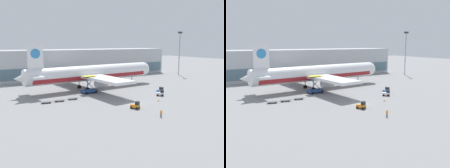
# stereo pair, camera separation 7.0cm
# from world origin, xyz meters

# --- Properties ---
(ground_plane) EXTENTS (400.00, 400.00, 0.00)m
(ground_plane) POSITION_xyz_m (0.00, 0.00, 0.00)
(ground_plane) COLOR gray
(terminal_building) EXTENTS (90.00, 18.20, 14.00)m
(terminal_building) POSITION_xyz_m (14.75, 64.56, 6.99)
(terminal_building) COLOR #B2B7BC
(terminal_building) RESTS_ON ground_plane
(light_mast) EXTENTS (2.80, 0.50, 23.31)m
(light_mast) POSITION_xyz_m (59.52, 41.45, 13.50)
(light_mast) COLOR #9EA0A5
(light_mast) RESTS_ON ground_plane
(airplane_main) EXTENTS (58.06, 48.53, 17.00)m
(airplane_main) POSITION_xyz_m (-0.11, 28.20, 5.84)
(airplane_main) COLOR white
(airplane_main) RESTS_ON ground_plane
(scissor_lift_loader) EXTENTS (5.45, 3.78, 6.10)m
(scissor_lift_loader) POSITION_xyz_m (-4.43, 20.72, 2.28)
(scissor_lift_loader) COLOR #284C99
(scissor_lift_loader) RESTS_ON ground_plane
(baggage_tug_foreground) EXTENTS (2.81, 2.62, 2.00)m
(baggage_tug_foreground) POSITION_xyz_m (14.14, 4.65, 0.88)
(baggage_tug_foreground) COLOR silver
(baggage_tug_foreground) RESTS_ON ground_plane
(baggage_tug_mid) EXTENTS (2.56, 2.82, 2.00)m
(baggage_tug_mid) POSITION_xyz_m (-2.55, -4.49, 0.88)
(baggage_tug_mid) COLOR orange
(baggage_tug_mid) RESTS_ON ground_plane
(baggage_tug_far) EXTENTS (2.67, 2.04, 2.00)m
(baggage_tug_far) POSITION_xyz_m (17.44, 8.34, 0.88)
(baggage_tug_far) COLOR #2D66B7
(baggage_tug_far) RESTS_ON ground_plane
(baggage_dolly_lead) EXTENTS (3.77, 1.86, 0.48)m
(baggage_dolly_lead) POSITION_xyz_m (-21.59, 13.62, 0.39)
(baggage_dolly_lead) COLOR #56565B
(baggage_dolly_lead) RESTS_ON ground_plane
(baggage_dolly_second) EXTENTS (3.77, 1.86, 0.48)m
(baggage_dolly_second) POSITION_xyz_m (-17.56, 13.73, 0.39)
(baggage_dolly_second) COLOR #56565B
(baggage_dolly_second) RESTS_ON ground_plane
(baggage_dolly_third) EXTENTS (3.77, 1.86, 0.48)m
(baggage_dolly_third) POSITION_xyz_m (-13.10, 14.28, 0.39)
(baggage_dolly_third) COLOR #56565B
(baggage_dolly_third) RESTS_ON ground_plane
(ground_crew_near) EXTENTS (0.44, 0.42, 1.76)m
(ground_crew_near) POSITION_xyz_m (-1.86, -13.82, 1.04)
(ground_crew_near) COLOR black
(ground_crew_near) RESTS_ON ground_plane
(traffic_cone_near) EXTENTS (0.40, 0.40, 0.68)m
(traffic_cone_near) POSITION_xyz_m (8.41, -1.05, 0.33)
(traffic_cone_near) COLOR black
(traffic_cone_near) RESTS_ON ground_plane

